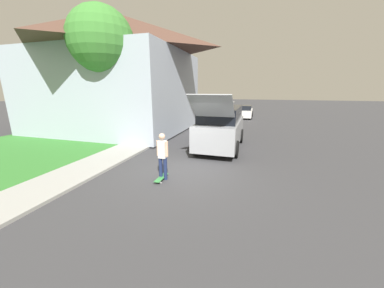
# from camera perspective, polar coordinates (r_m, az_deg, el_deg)

# --- Properties ---
(ground_plane) EXTENTS (120.00, 120.00, 0.00)m
(ground_plane) POSITION_cam_1_polar(r_m,az_deg,el_deg) (8.25, -2.66, -7.08)
(ground_plane) COLOR #333335
(lawn) EXTENTS (10.00, 80.00, 0.08)m
(lawn) POSITION_cam_1_polar(r_m,az_deg,el_deg) (17.20, -21.55, 3.45)
(lawn) COLOR #2D6B28
(lawn) RESTS_ON ground_plane
(sidewalk) EXTENTS (1.80, 80.00, 0.10)m
(sidewalk) POSITION_cam_1_polar(r_m,az_deg,el_deg) (14.90, -8.09, 2.79)
(sidewalk) COLOR gray
(sidewalk) RESTS_ON ground_plane
(house) EXTENTS (10.99, 9.33, 8.07)m
(house) POSITION_cam_1_polar(r_m,az_deg,el_deg) (17.24, -20.03, 17.76)
(house) COLOR #99A3B2
(house) RESTS_ON lawn
(lawn_tree_near) EXTENTS (3.32, 3.32, 7.05)m
(lawn_tree_near) POSITION_cam_1_polar(r_m,az_deg,el_deg) (13.03, -23.10, 23.98)
(lawn_tree_near) COLOR brown
(lawn_tree_near) RESTS_ON lawn
(suv_parked) EXTENTS (2.10, 5.48, 2.85)m
(suv_parked) POSITION_cam_1_polar(r_m,az_deg,el_deg) (11.22, 7.71, 4.60)
(suv_parked) COLOR gray
(suv_parked) RESTS_ON ground_plane
(car_down_street) EXTENTS (1.89, 4.15, 1.32)m
(car_down_street) POSITION_cam_1_polar(r_m,az_deg,el_deg) (24.18, 13.65, 8.39)
(car_down_street) COLOR silver
(car_down_street) RESTS_ON ground_plane
(skateboarder) EXTENTS (0.41, 0.21, 1.61)m
(skateboarder) POSITION_cam_1_polar(r_m,az_deg,el_deg) (7.27, -7.87, -2.80)
(skateboarder) COLOR #192347
(skateboarder) RESTS_ON ground_plane
(skateboard) EXTENTS (0.21, 0.81, 0.10)m
(skateboard) POSITION_cam_1_polar(r_m,az_deg,el_deg) (7.47, -8.15, -8.90)
(skateboard) COLOR #337F3D
(skateboard) RESTS_ON ground_plane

